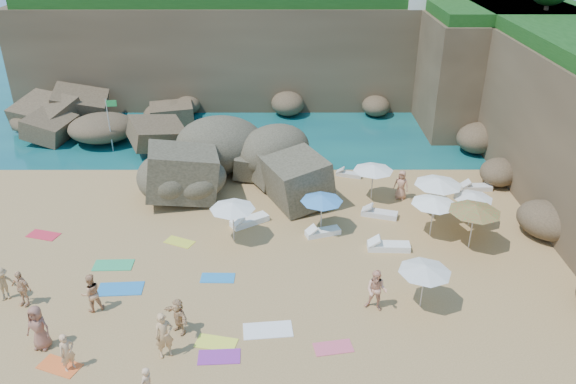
{
  "coord_description": "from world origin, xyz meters",
  "views": [
    {
      "loc": [
        1.96,
        -22.26,
        14.92
      ],
      "look_at": [
        2.0,
        3.0,
        2.0
      ],
      "focal_mm": 35.0,
      "sensor_mm": 36.0,
      "label": 1
    }
  ],
  "objects_px": {
    "parasol_0": "(233,135)",
    "person_stand_4": "(401,185)",
    "person_stand_2": "(315,188)",
    "lounger_0": "(250,221)",
    "person_stand_3": "(303,200)",
    "person_stand_1": "(91,293)",
    "flag_pole": "(110,118)",
    "parasol_1": "(265,138)",
    "parasol_2": "(438,181)",
    "person_stand_0": "(67,352)",
    "person_stand_5": "(182,146)",
    "rock_outcrop": "(230,188)"
  },
  "relations": [
    {
      "from": "parasol_0",
      "to": "person_stand_3",
      "type": "distance_m",
      "value": 7.36
    },
    {
      "from": "parasol_0",
      "to": "person_stand_0",
      "type": "distance_m",
      "value": 18.07
    },
    {
      "from": "lounger_0",
      "to": "person_stand_1",
      "type": "distance_m",
      "value": 9.31
    },
    {
      "from": "person_stand_1",
      "to": "parasol_2",
      "type": "bearing_deg",
      "value": 175.27
    },
    {
      "from": "person_stand_3",
      "to": "parasol_1",
      "type": "bearing_deg",
      "value": 58.65
    },
    {
      "from": "parasol_0",
      "to": "person_stand_0",
      "type": "bearing_deg",
      "value": -104.43
    },
    {
      "from": "parasol_0",
      "to": "person_stand_4",
      "type": "distance_m",
      "value": 10.75
    },
    {
      "from": "parasol_1",
      "to": "person_stand_4",
      "type": "relative_size",
      "value": 1.53
    },
    {
      "from": "person_stand_0",
      "to": "person_stand_4",
      "type": "distance_m",
      "value": 19.47
    },
    {
      "from": "person_stand_2",
      "to": "lounger_0",
      "type": "bearing_deg",
      "value": 80.72
    },
    {
      "from": "person_stand_0",
      "to": "person_stand_1",
      "type": "height_order",
      "value": "person_stand_1"
    },
    {
      "from": "flag_pole",
      "to": "person_stand_0",
      "type": "xyz_separation_m",
      "value": [
        3.93,
        -20.2,
        -1.57
      ]
    },
    {
      "from": "lounger_0",
      "to": "rock_outcrop",
      "type": "bearing_deg",
      "value": 74.67
    },
    {
      "from": "rock_outcrop",
      "to": "parasol_0",
      "type": "height_order",
      "value": "parasol_0"
    },
    {
      "from": "parasol_2",
      "to": "person_stand_5",
      "type": "height_order",
      "value": "parasol_2"
    },
    {
      "from": "parasol_1",
      "to": "lounger_0",
      "type": "height_order",
      "value": "parasol_1"
    },
    {
      "from": "person_stand_0",
      "to": "parasol_1",
      "type": "bearing_deg",
      "value": 20.2
    },
    {
      "from": "parasol_2",
      "to": "person_stand_4",
      "type": "distance_m",
      "value": 2.94
    },
    {
      "from": "person_stand_0",
      "to": "flag_pole",
      "type": "bearing_deg",
      "value": 52.2
    },
    {
      "from": "parasol_1",
      "to": "lounger_0",
      "type": "distance_m",
      "value": 6.82
    },
    {
      "from": "parasol_0",
      "to": "person_stand_5",
      "type": "distance_m",
      "value": 4.15
    },
    {
      "from": "flag_pole",
      "to": "lounger_0",
      "type": "bearing_deg",
      "value": -45.08
    },
    {
      "from": "person_stand_4",
      "to": "person_stand_5",
      "type": "distance_m",
      "value": 14.56
    },
    {
      "from": "person_stand_0",
      "to": "parasol_0",
      "type": "bearing_deg",
      "value": 26.76
    },
    {
      "from": "lounger_0",
      "to": "person_stand_5",
      "type": "bearing_deg",
      "value": 85.97
    },
    {
      "from": "parasol_0",
      "to": "person_stand_3",
      "type": "height_order",
      "value": "parasol_0"
    },
    {
      "from": "parasol_1",
      "to": "person_stand_2",
      "type": "bearing_deg",
      "value": -53.66
    },
    {
      "from": "parasol_1",
      "to": "person_stand_2",
      "type": "xyz_separation_m",
      "value": [
        2.93,
        -3.99,
        -1.44
      ]
    },
    {
      "from": "person_stand_1",
      "to": "person_stand_5",
      "type": "xyz_separation_m",
      "value": [
        1.08,
        15.71,
        -0.03
      ]
    },
    {
      "from": "rock_outcrop",
      "to": "lounger_0",
      "type": "xyz_separation_m",
      "value": [
        1.41,
        -4.22,
        0.16
      ]
    },
    {
      "from": "person_stand_4",
      "to": "person_stand_2",
      "type": "bearing_deg",
      "value": -149.21
    },
    {
      "from": "person_stand_1",
      "to": "person_stand_5",
      "type": "relative_size",
      "value": 1.03
    },
    {
      "from": "rock_outcrop",
      "to": "lounger_0",
      "type": "bearing_deg",
      "value": -71.56
    },
    {
      "from": "person_stand_0",
      "to": "lounger_0",
      "type": "bearing_deg",
      "value": 11.82
    },
    {
      "from": "parasol_1",
      "to": "person_stand_5",
      "type": "height_order",
      "value": "parasol_1"
    },
    {
      "from": "person_stand_4",
      "to": "person_stand_5",
      "type": "relative_size",
      "value": 1.03
    },
    {
      "from": "flag_pole",
      "to": "person_stand_3",
      "type": "height_order",
      "value": "flag_pole"
    },
    {
      "from": "flag_pole",
      "to": "person_stand_2",
      "type": "bearing_deg",
      "value": -28.84
    },
    {
      "from": "parasol_0",
      "to": "parasol_2",
      "type": "distance_m",
      "value": 12.92
    },
    {
      "from": "parasol_0",
      "to": "person_stand_0",
      "type": "relative_size",
      "value": 1.66
    },
    {
      "from": "person_stand_3",
      "to": "person_stand_5",
      "type": "relative_size",
      "value": 0.95
    },
    {
      "from": "person_stand_2",
      "to": "person_stand_4",
      "type": "bearing_deg",
      "value": -129.77
    },
    {
      "from": "person_stand_1",
      "to": "person_stand_2",
      "type": "xyz_separation_m",
      "value": [
        9.56,
        9.54,
        -0.02
      ]
    },
    {
      "from": "flag_pole",
      "to": "parasol_2",
      "type": "xyz_separation_m",
      "value": [
        19.62,
        -9.2,
        -0.18
      ]
    },
    {
      "from": "flag_pole",
      "to": "rock_outcrop",
      "type": "bearing_deg",
      "value": -33.72
    },
    {
      "from": "parasol_2",
      "to": "person_stand_4",
      "type": "xyz_separation_m",
      "value": [
        -1.41,
        2.23,
        -1.3
      ]
    },
    {
      "from": "parasol_2",
      "to": "person_stand_1",
      "type": "bearing_deg",
      "value": -154.14
    },
    {
      "from": "parasol_1",
      "to": "person_stand_0",
      "type": "xyz_separation_m",
      "value": [
        -6.47,
        -16.85,
        -1.51
      ]
    },
    {
      "from": "flag_pole",
      "to": "parasol_2",
      "type": "distance_m",
      "value": 21.67
    },
    {
      "from": "person_stand_0",
      "to": "person_stand_1",
      "type": "relative_size",
      "value": 0.9
    }
  ]
}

